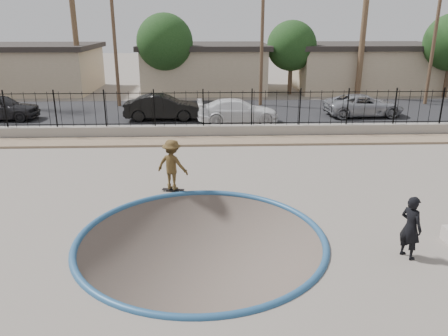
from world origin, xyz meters
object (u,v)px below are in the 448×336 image
car_a (0,107)px  car_b (163,107)px  skater (172,167)px  videographer (411,227)px  car_c (238,111)px  car_d (364,105)px  skateboard (173,190)px

car_a → car_b: size_ratio=0.99×
skater → car_b: 11.87m
videographer → car_c: size_ratio=0.35×
car_b → car_d: car_b is taller
skater → car_b: size_ratio=0.39×
skateboard → videographer: bearing=-27.2°
skateboard → videographer: size_ratio=0.48×
car_b → videographer: bearing=-155.6°
skater → car_b: skater is taller
skater → videographer: bearing=167.1°
skateboard → car_d: bearing=57.9°
car_b → skateboard: bearing=-173.7°
car_a → skater: bearing=-137.1°
skater → skateboard: (-0.00, 0.00, -0.84)m
videographer → car_d: (4.73, 17.15, -0.12)m
videographer → car_a: videographer is taller
videographer → car_d: videographer is taller
car_a → car_c: size_ratio=0.95×
videographer → car_c: 15.90m
skater → car_c: size_ratio=0.38×
car_b → car_d: 12.56m
skater → car_b: bearing=-58.8°
skateboard → videographer: 8.00m
skater → car_c: 11.17m
skater → videographer: 7.97m
car_c → car_d: (8.05, 1.60, -0.01)m
skateboard → car_b: size_ratio=0.18×
skateboard → car_d: (11.09, 12.35, 0.66)m
car_b → car_c: (4.50, -1.04, -0.06)m
skateboard → car_d: 16.61m
skater → car_d: 16.60m
car_b → car_d: size_ratio=0.93×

